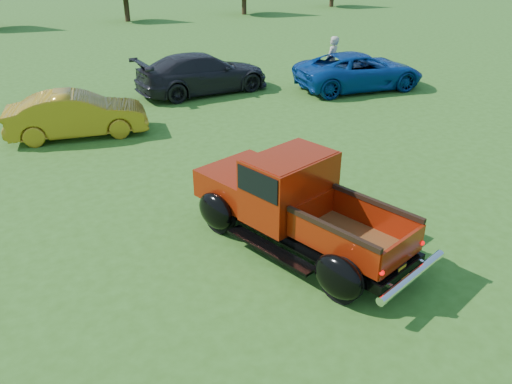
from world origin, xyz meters
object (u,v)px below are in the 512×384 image
object	(u,v)px
spectator	(332,61)
show_car_blue	(359,71)
show_car_yellow	(77,115)
show_car_grey	(203,73)
pickup_truck	(289,200)

from	to	relation	value
spectator	show_car_blue	bearing A→B (deg)	90.83
show_car_yellow	spectator	size ratio (longest dim) A/B	2.08
show_car_grey	show_car_blue	xyz separation A→B (m)	(5.43, -2.33, -0.04)
show_car_grey	spectator	size ratio (longest dim) A/B	2.66
show_car_grey	pickup_truck	bearing A→B (deg)	163.61
pickup_truck	spectator	size ratio (longest dim) A/B	2.60
show_car_grey	spectator	distance (m)	5.03
show_car_yellow	show_car_grey	world-z (taller)	show_car_grey
pickup_truck	show_car_yellow	distance (m)	8.02
show_car_grey	spectator	world-z (taller)	spectator
show_car_blue	spectator	distance (m)	1.16
pickup_truck	show_car_blue	size ratio (longest dim) A/B	0.99
spectator	show_car_yellow	bearing A→B (deg)	-23.22
pickup_truck	spectator	xyz separation A→B (m)	(7.43, 8.91, 0.13)
show_car_grey	show_car_blue	bearing A→B (deg)	-115.47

